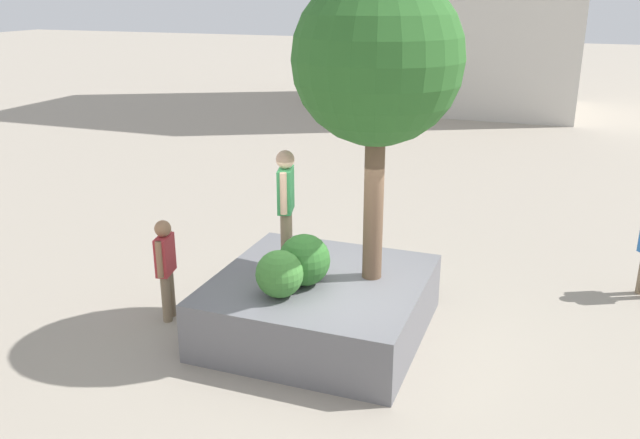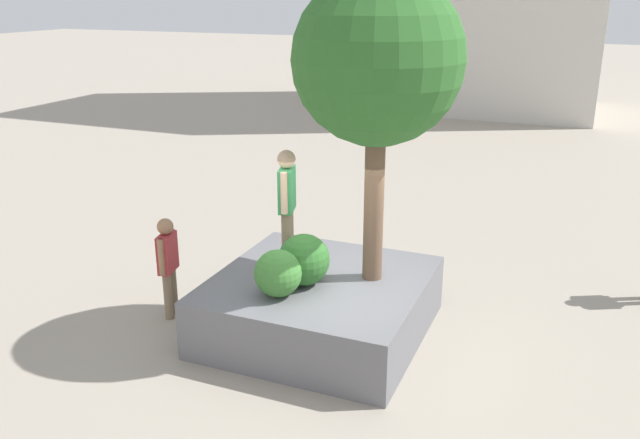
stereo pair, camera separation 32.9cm
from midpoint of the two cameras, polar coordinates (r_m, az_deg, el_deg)
ground_plane at (r=9.87m, az=2.79°, el=-10.16°), size 120.00×120.00×0.00m
planter_ledge at (r=9.86m, az=0.96°, el=-7.32°), size 2.96×2.99×0.86m
plaza_tree at (r=8.96m, az=6.04°, el=13.28°), size 2.28×2.28×4.24m
boxwood_shrub at (r=9.04m, az=-2.57°, el=-4.62°), size 0.65×0.65×0.65m
hedge_clump at (r=9.36m, az=-0.38°, el=-3.46°), size 0.73×0.73×0.73m
skateboard at (r=10.06m, az=-1.80°, el=-3.74°), size 0.38×0.83×0.07m
skateboarder at (r=9.71m, az=-1.86°, el=1.76°), size 0.31×0.57×1.72m
bystander_watching at (r=10.34m, az=-11.97°, el=-3.48°), size 0.27×0.53×1.60m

